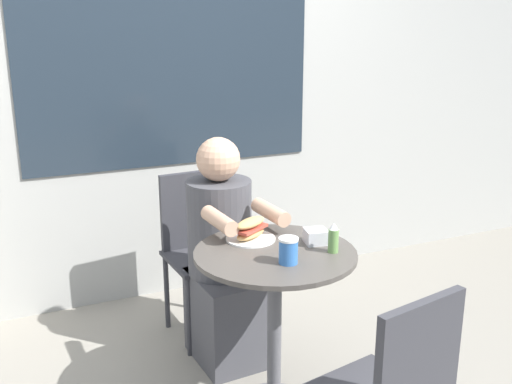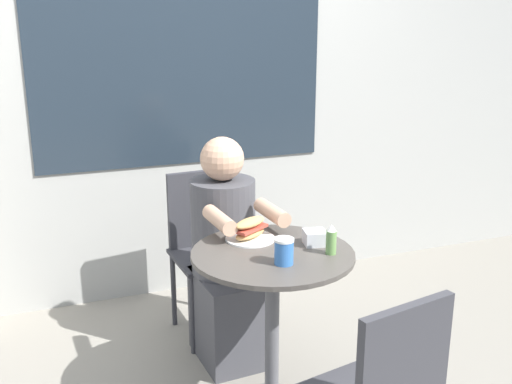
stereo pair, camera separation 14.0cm
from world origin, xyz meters
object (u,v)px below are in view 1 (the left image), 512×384
seated_diner (223,266)px  sandwich_on_plate (251,231)px  cafe_table (275,298)px  drink_cup (288,250)px  diner_chair (198,238)px  condiment_bottle (333,238)px

seated_diner → sandwich_on_plate: 0.45m
cafe_table → drink_cup: 0.29m
sandwich_on_plate → drink_cup: size_ratio=2.05×
cafe_table → diner_chair: bearing=92.8°
diner_chair → condiment_bottle: condiment_bottle is taller
cafe_table → drink_cup: drink_cup is taller
sandwich_on_plate → cafe_table: bearing=-77.4°
condiment_bottle → cafe_table: bearing=153.7°
seated_diner → condiment_bottle: size_ratio=9.08×
seated_diner → drink_cup: size_ratio=10.89×
cafe_table → condiment_bottle: (0.21, -0.10, 0.27)m
seated_diner → drink_cup: seated_diner is taller
cafe_table → condiment_bottle: bearing=-26.3°
cafe_table → seated_diner: bearing=93.9°
diner_chair → condiment_bottle: bearing=101.3°
drink_cup → cafe_table: bearing=86.5°
seated_diner → condiment_bottle: 0.73m
cafe_table → drink_cup: size_ratio=7.26×
cafe_table → seated_diner: 0.51m
sandwich_on_plate → drink_cup: 0.29m
diner_chair → condiment_bottle: 1.03m
diner_chair → sandwich_on_plate: (0.01, -0.69, 0.27)m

